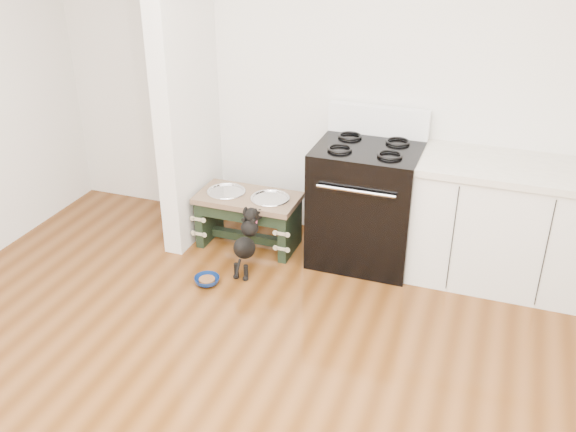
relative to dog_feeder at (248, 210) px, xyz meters
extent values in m
plane|color=silver|center=(0.66, 0.47, 1.04)|extent=(5.00, 0.00, 5.00)
cube|color=silver|center=(-0.51, 0.07, 1.04)|extent=(0.15, 0.80, 2.70)
cube|color=black|center=(0.91, 0.13, 0.15)|extent=(0.76, 0.65, 0.92)
cube|color=black|center=(0.91, -0.18, 0.09)|extent=(0.58, 0.02, 0.50)
cylinder|color=silver|center=(0.91, -0.22, 0.41)|extent=(0.56, 0.02, 0.02)
cube|color=white|center=(0.91, 0.40, 0.72)|extent=(0.76, 0.08, 0.22)
torus|color=black|center=(0.73, -0.01, 0.62)|extent=(0.18, 0.18, 0.02)
torus|color=black|center=(1.09, -0.01, 0.62)|extent=(0.18, 0.18, 0.02)
torus|color=black|center=(0.73, 0.27, 0.62)|extent=(0.18, 0.18, 0.02)
torus|color=black|center=(1.09, 0.27, 0.62)|extent=(0.18, 0.18, 0.02)
cube|color=silver|center=(1.89, 0.15, 0.12)|extent=(1.20, 0.60, 0.86)
cube|color=#B9B29E|center=(1.89, 0.15, 0.57)|extent=(1.24, 0.64, 0.05)
cube|color=black|center=(1.89, -0.11, -0.26)|extent=(1.20, 0.06, 0.10)
cube|color=black|center=(-0.35, 0.01, -0.12)|extent=(0.07, 0.38, 0.39)
cube|color=black|center=(0.35, 0.01, -0.12)|extent=(0.07, 0.38, 0.39)
cube|color=black|center=(0.00, -0.17, 0.03)|extent=(0.63, 0.03, 0.10)
cube|color=black|center=(0.00, 0.01, -0.25)|extent=(0.63, 0.07, 0.07)
cube|color=brown|center=(0.00, 0.01, 0.10)|extent=(0.80, 0.43, 0.04)
cylinder|color=silver|center=(-0.19, 0.01, 0.11)|extent=(0.27, 0.27, 0.05)
cylinder|color=silver|center=(0.19, 0.01, 0.11)|extent=(0.27, 0.27, 0.05)
torus|color=silver|center=(-0.19, 0.01, 0.13)|extent=(0.31, 0.31, 0.02)
torus|color=silver|center=(0.19, 0.01, 0.13)|extent=(0.31, 0.31, 0.02)
cylinder|color=black|center=(0.10, -0.49, -0.25)|extent=(0.04, 0.04, 0.12)
cylinder|color=black|center=(0.18, -0.49, -0.25)|extent=(0.04, 0.04, 0.12)
sphere|color=black|center=(0.10, -0.50, -0.30)|extent=(0.04, 0.04, 0.04)
sphere|color=black|center=(0.18, -0.50, -0.30)|extent=(0.04, 0.04, 0.04)
ellipsoid|color=black|center=(0.14, -0.41, -0.09)|extent=(0.14, 0.32, 0.29)
sphere|color=black|center=(0.14, -0.30, 0.02)|extent=(0.13, 0.13, 0.13)
sphere|color=black|center=(0.14, -0.27, 0.11)|extent=(0.11, 0.11, 0.11)
sphere|color=black|center=(0.11, -0.19, 0.11)|extent=(0.04, 0.04, 0.04)
sphere|color=black|center=(0.18, -0.19, 0.11)|extent=(0.04, 0.04, 0.04)
cylinder|color=black|center=(0.14, -0.53, -0.19)|extent=(0.02, 0.09, 0.10)
torus|color=#C43956|center=(0.14, -0.28, 0.07)|extent=(0.11, 0.07, 0.10)
imported|color=navy|center=(-0.06, -0.64, -0.28)|extent=(0.24, 0.24, 0.06)
cylinder|color=#512D17|center=(-0.06, -0.64, -0.28)|extent=(0.12, 0.12, 0.02)
camera|label=1|loc=(1.83, -4.15, 2.27)|focal=40.00mm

